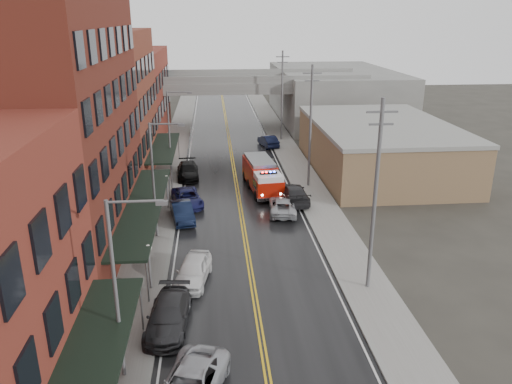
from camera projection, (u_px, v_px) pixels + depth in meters
road at (240, 206)px, 45.01m from camera, size 11.00×160.00×0.02m
sidewalk_left at (158, 208)px, 44.38m from camera, size 3.00×160.00×0.15m
sidewalk_right at (320, 203)px, 45.60m from camera, size 3.00×160.00×0.15m
curb_left at (177, 208)px, 44.51m from camera, size 0.30×160.00×0.15m
curb_right at (302, 204)px, 45.46m from camera, size 0.30×160.00×0.15m
brick_building_b at (52, 127)px, 34.33m from camera, size 9.00×20.00×18.00m
brick_building_c at (104, 106)px, 51.26m from camera, size 9.00×15.00×15.00m
brick_building_far at (131, 95)px, 68.19m from camera, size 9.00×20.00×12.00m
tan_building at (379, 148)px, 54.91m from camera, size 14.00×22.00×5.00m
right_far_block at (334, 94)px, 82.75m from camera, size 18.00×30.00×8.00m
awning_1 at (144, 206)px, 36.82m from camera, size 2.60×18.00×3.09m
awning_2 at (164, 147)px, 53.25m from camera, size 2.60×13.00×3.09m
globe_lamp_1 at (149, 257)px, 30.56m from camera, size 0.44×0.44×3.12m
globe_lamp_2 at (167, 184)px, 43.71m from camera, size 0.44×0.44×3.12m
street_lamp_0 at (120, 281)px, 22.08m from camera, size 2.64×0.22×9.00m
street_lamp_1 at (156, 173)px, 37.10m from camera, size 2.64×0.22×9.00m
street_lamp_2 at (171, 128)px, 52.13m from camera, size 2.64×0.22×9.00m
utility_pole_0 at (375, 194)px, 29.43m from camera, size 1.80×0.24×12.00m
utility_pole_1 at (310, 125)px, 48.21m from camera, size 1.80×0.24×12.00m
utility_pole_2 at (282, 94)px, 66.99m from camera, size 1.80×0.24×12.00m
overpass at (227, 90)px, 73.07m from camera, size 40.00×10.00×7.50m
fire_truck at (262, 175)px, 48.67m from camera, size 3.93×8.24×2.92m
parked_car_left_3 at (168, 316)px, 27.26m from camera, size 2.59×5.48×1.54m
parked_car_left_4 at (193, 270)px, 32.03m from camera, size 2.73×5.03×1.62m
parked_car_left_5 at (182, 212)px, 41.71m from camera, size 2.46×4.89×1.54m
parked_car_left_6 at (187, 198)px, 45.10m from camera, size 3.39×5.51×1.43m
parked_car_left_7 at (188, 171)px, 52.75m from camera, size 2.50×5.51×1.57m
parked_car_right_0 at (282, 206)px, 43.27m from camera, size 2.76×5.12×1.37m
parked_car_right_1 at (293, 193)px, 45.86m from camera, size 2.59×5.86×1.67m
parked_car_right_2 at (266, 162)px, 56.17m from camera, size 2.53×4.17×1.33m
parked_car_right_3 at (268, 141)px, 65.46m from camera, size 2.57×4.88×1.53m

